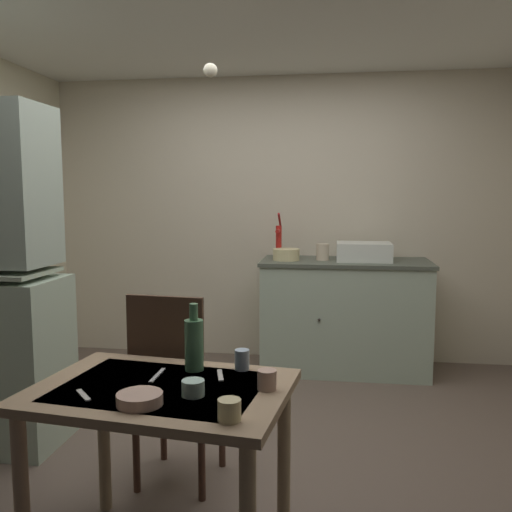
{
  "coord_description": "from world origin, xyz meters",
  "views": [
    {
      "loc": [
        0.46,
        -2.96,
        1.47
      ],
      "look_at": [
        0.04,
        -0.01,
        1.13
      ],
      "focal_mm": 37.84,
      "sensor_mm": 36.0,
      "label": 1
    }
  ],
  "objects_px": {
    "dining_table": "(162,414)",
    "glass_bottle": "(194,343)",
    "mixing_bowl_counter": "(286,254)",
    "serving_bowl_wide": "(140,399)",
    "sink_basin": "(364,251)",
    "teacup_cream": "(229,410)",
    "chair_far_side": "(175,387)",
    "hand_pump": "(279,239)"
  },
  "relations": [
    {
      "from": "dining_table",
      "to": "glass_bottle",
      "type": "relative_size",
      "value": 3.69
    },
    {
      "from": "mixing_bowl_counter",
      "to": "serving_bowl_wide",
      "type": "xyz_separation_m",
      "value": [
        -0.29,
        -2.68,
        -0.22
      ]
    },
    {
      "from": "sink_basin",
      "to": "glass_bottle",
      "type": "height_order",
      "value": "sink_basin"
    },
    {
      "from": "teacup_cream",
      "to": "glass_bottle",
      "type": "bearing_deg",
      "value": 116.72
    },
    {
      "from": "chair_far_side",
      "to": "teacup_cream",
      "type": "height_order",
      "value": "chair_far_side"
    },
    {
      "from": "serving_bowl_wide",
      "to": "sink_basin",
      "type": "bearing_deg",
      "value": 71.35
    },
    {
      "from": "hand_pump",
      "to": "glass_bottle",
      "type": "height_order",
      "value": "hand_pump"
    },
    {
      "from": "sink_basin",
      "to": "mixing_bowl_counter",
      "type": "distance_m",
      "value": 0.64
    },
    {
      "from": "mixing_bowl_counter",
      "to": "serving_bowl_wide",
      "type": "bearing_deg",
      "value": -96.12
    },
    {
      "from": "sink_basin",
      "to": "dining_table",
      "type": "height_order",
      "value": "sink_basin"
    },
    {
      "from": "sink_basin",
      "to": "chair_far_side",
      "type": "height_order",
      "value": "sink_basin"
    },
    {
      "from": "mixing_bowl_counter",
      "to": "dining_table",
      "type": "height_order",
      "value": "mixing_bowl_counter"
    },
    {
      "from": "sink_basin",
      "to": "chair_far_side",
      "type": "distance_m",
      "value": 2.28
    },
    {
      "from": "teacup_cream",
      "to": "glass_bottle",
      "type": "height_order",
      "value": "glass_bottle"
    },
    {
      "from": "hand_pump",
      "to": "mixing_bowl_counter",
      "type": "bearing_deg",
      "value": -52.42
    },
    {
      "from": "dining_table",
      "to": "hand_pump",
      "type": "bearing_deg",
      "value": 85.6
    },
    {
      "from": "chair_far_side",
      "to": "glass_bottle",
      "type": "relative_size",
      "value": 3.51
    },
    {
      "from": "hand_pump",
      "to": "dining_table",
      "type": "relative_size",
      "value": 0.37
    },
    {
      "from": "dining_table",
      "to": "serving_bowl_wide",
      "type": "distance_m",
      "value": 0.23
    },
    {
      "from": "dining_table",
      "to": "glass_bottle",
      "type": "xyz_separation_m",
      "value": [
        0.08,
        0.21,
        0.23
      ]
    },
    {
      "from": "chair_far_side",
      "to": "serving_bowl_wide",
      "type": "relative_size",
      "value": 6.13
    },
    {
      "from": "chair_far_side",
      "to": "teacup_cream",
      "type": "relative_size",
      "value": 12.88
    },
    {
      "from": "mixing_bowl_counter",
      "to": "teacup_cream",
      "type": "relative_size",
      "value": 2.84
    },
    {
      "from": "dining_table",
      "to": "glass_bottle",
      "type": "height_order",
      "value": "glass_bottle"
    },
    {
      "from": "sink_basin",
      "to": "teacup_cream",
      "type": "bearing_deg",
      "value": -101.71
    },
    {
      "from": "hand_pump",
      "to": "serving_bowl_wide",
      "type": "height_order",
      "value": "hand_pump"
    },
    {
      "from": "mixing_bowl_counter",
      "to": "serving_bowl_wide",
      "type": "distance_m",
      "value": 2.7
    },
    {
      "from": "sink_basin",
      "to": "hand_pump",
      "type": "height_order",
      "value": "hand_pump"
    },
    {
      "from": "mixing_bowl_counter",
      "to": "dining_table",
      "type": "xyz_separation_m",
      "value": [
        -0.27,
        -2.49,
        -0.36
      ]
    },
    {
      "from": "dining_table",
      "to": "teacup_cream",
      "type": "distance_m",
      "value": 0.45
    },
    {
      "from": "sink_basin",
      "to": "mixing_bowl_counter",
      "type": "height_order",
      "value": "sink_basin"
    },
    {
      "from": "mixing_bowl_counter",
      "to": "chair_far_side",
      "type": "height_order",
      "value": "mixing_bowl_counter"
    },
    {
      "from": "sink_basin",
      "to": "dining_table",
      "type": "xyz_separation_m",
      "value": [
        -0.91,
        -2.54,
        -0.39
      ]
    },
    {
      "from": "teacup_cream",
      "to": "glass_bottle",
      "type": "relative_size",
      "value": 0.27
    },
    {
      "from": "mixing_bowl_counter",
      "to": "sink_basin",
      "type": "bearing_deg",
      "value": 4.51
    },
    {
      "from": "chair_far_side",
      "to": "serving_bowl_wide",
      "type": "xyz_separation_m",
      "value": [
        0.1,
        -0.76,
        0.24
      ]
    },
    {
      "from": "mixing_bowl_counter",
      "to": "serving_bowl_wide",
      "type": "height_order",
      "value": "mixing_bowl_counter"
    },
    {
      "from": "glass_bottle",
      "to": "mixing_bowl_counter",
      "type": "bearing_deg",
      "value": 85.16
    },
    {
      "from": "serving_bowl_wide",
      "to": "glass_bottle",
      "type": "bearing_deg",
      "value": 76.63
    },
    {
      "from": "sink_basin",
      "to": "hand_pump",
      "type": "xyz_separation_m",
      "value": [
        -0.71,
        0.05,
        0.09
      ]
    },
    {
      "from": "sink_basin",
      "to": "teacup_cream",
      "type": "relative_size",
      "value": 5.68
    },
    {
      "from": "dining_table",
      "to": "chair_far_side",
      "type": "relative_size",
      "value": 1.05
    }
  ]
}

